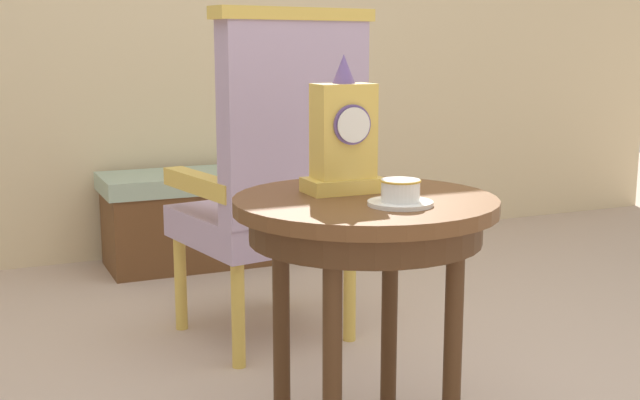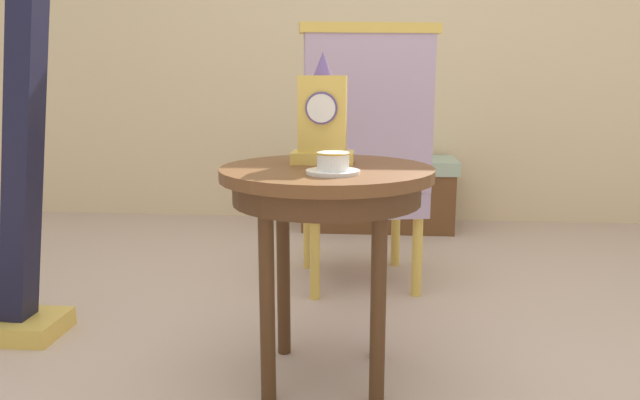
# 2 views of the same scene
# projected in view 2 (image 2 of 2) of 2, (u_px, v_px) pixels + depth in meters

# --- Properties ---
(ground_plane) EXTENTS (10.00, 10.00, 0.00)m
(ground_plane) POSITION_uv_depth(u_px,v_px,m) (356.00, 372.00, 1.96)
(ground_plane) COLOR #BCA38E
(wall_back) EXTENTS (6.00, 0.10, 2.80)m
(wall_back) POSITION_uv_depth(u_px,v_px,m) (369.00, 3.00, 3.88)
(wall_back) COLOR beige
(wall_back) RESTS_ON ground
(side_table) EXTENTS (0.64, 0.64, 0.67)m
(side_table) POSITION_uv_depth(u_px,v_px,m) (327.00, 196.00, 1.82)
(side_table) COLOR brown
(side_table) RESTS_ON ground
(teacup_left) EXTENTS (0.15, 0.15, 0.06)m
(teacup_left) POSITION_uv_depth(u_px,v_px,m) (333.00, 164.00, 1.67)
(teacup_left) COLOR white
(teacup_left) RESTS_ON side_table
(mantel_clock) EXTENTS (0.19, 0.11, 0.34)m
(mantel_clock) POSITION_uv_depth(u_px,v_px,m) (323.00, 119.00, 1.85)
(mantel_clock) COLOR gold
(mantel_clock) RESTS_ON side_table
(armchair) EXTENTS (0.63, 0.62, 1.14)m
(armchair) POSITION_uv_depth(u_px,v_px,m) (363.00, 157.00, 2.63)
(armchair) COLOR #B299B7
(armchair) RESTS_ON ground
(harp) EXTENTS (0.40, 0.24, 1.77)m
(harp) POSITION_uv_depth(u_px,v_px,m) (9.00, 141.00, 2.10)
(harp) COLOR gold
(harp) RESTS_ON ground
(window_bench) EXTENTS (0.96, 0.40, 0.44)m
(window_bench) POSITION_uv_depth(u_px,v_px,m) (378.00, 193.00, 3.81)
(window_bench) COLOR #9EB299
(window_bench) RESTS_ON ground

